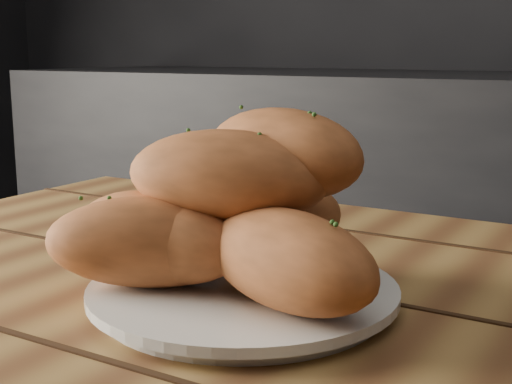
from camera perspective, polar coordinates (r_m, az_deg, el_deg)
name	(u,v)px	position (r m, az deg, el deg)	size (l,w,h in m)	color
plate	(243,294)	(0.58, -1.03, -8.20)	(0.25, 0.25, 0.02)	silver
bread_rolls	(228,215)	(0.56, -2.27, -1.89)	(0.30, 0.26, 0.14)	#BC6334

